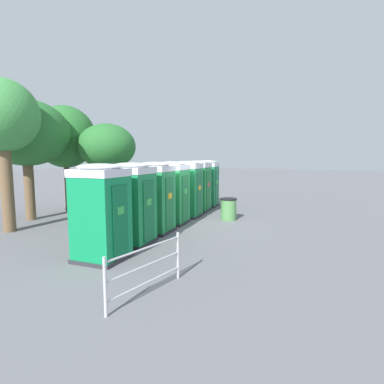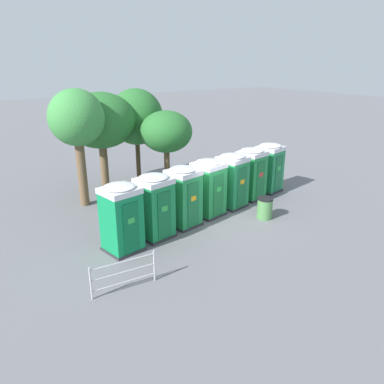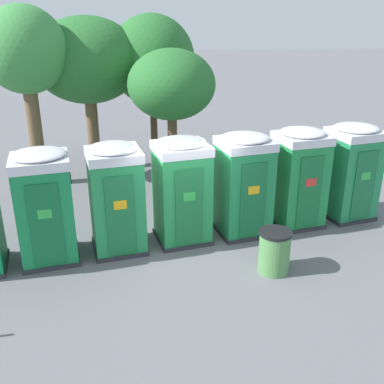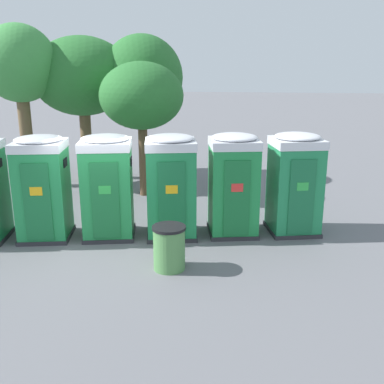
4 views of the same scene
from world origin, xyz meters
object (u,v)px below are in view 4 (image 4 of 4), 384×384
at_px(street_tree_1, 82,77).
at_px(street_tree_2, 142,97).
at_px(portapotty_3, 108,186).
at_px(street_tree_0, 142,78).
at_px(portapotty_4, 171,186).
at_px(street_tree_3, 19,66).
at_px(portapotty_6, 295,183).
at_px(trash_can, 169,248).
at_px(portapotty_2, 43,187).
at_px(portapotty_5, 233,184).

bearing_deg(street_tree_1, street_tree_2, -36.95).
distance_m(portapotty_3, street_tree_0, 6.48).
bearing_deg(portapotty_4, street_tree_3, 144.95).
distance_m(portapotty_6, street_tree_1, 8.94).
bearing_deg(street_tree_3, portapotty_6, -21.07).
bearing_deg(street_tree_2, portapotty_4, -66.23).
distance_m(street_tree_3, trash_can, 9.21).
bearing_deg(trash_can, street_tree_0, 106.86).
height_order(portapotty_2, portapotty_6, same).
bearing_deg(street_tree_3, trash_can, -44.58).
distance_m(street_tree_0, street_tree_1, 2.14).
distance_m(portapotty_3, street_tree_1, 6.68).
bearing_deg(street_tree_0, street_tree_3, -155.06).
distance_m(portapotty_6, trash_can, 3.84).
relative_size(portapotty_4, street_tree_0, 0.49).
relative_size(portapotty_2, street_tree_2, 0.60).
xyz_separation_m(portapotty_4, trash_can, (0.29, -1.92, -0.81)).
bearing_deg(portapotty_4, trash_can, -81.31).
relative_size(street_tree_0, trash_can, 5.48).
height_order(portapotty_5, street_tree_0, street_tree_0).
height_order(portapotty_2, street_tree_3, street_tree_3).
xyz_separation_m(portapotty_5, trash_can, (-1.21, -2.28, -0.81)).
relative_size(portapotty_5, portapotty_6, 1.00).
bearing_deg(portapotty_2, street_tree_0, 80.96).
relative_size(portapotty_5, trash_can, 2.69).
bearing_deg(street_tree_0, street_tree_2, -77.38).
distance_m(portapotty_2, street_tree_2, 4.67).
height_order(portapotty_4, trash_can, portapotty_4).
height_order(portapotty_6, street_tree_0, street_tree_0).
xyz_separation_m(street_tree_0, trash_can, (2.33, -7.68, -3.20)).
bearing_deg(street_tree_3, portapotty_3, -45.34).
xyz_separation_m(portapotty_3, street_tree_2, (0.01, 3.68, 1.89)).
xyz_separation_m(street_tree_2, trash_can, (1.81, -5.36, -2.69)).
xyz_separation_m(street_tree_1, trash_can, (4.44, -7.34, -3.22)).
xyz_separation_m(street_tree_1, street_tree_2, (2.63, -1.98, -0.53)).
bearing_deg(portapotty_4, portapotty_2, -169.60).
height_order(portapotty_4, street_tree_3, street_tree_3).
distance_m(street_tree_1, trash_can, 9.16).
relative_size(portapotty_6, street_tree_3, 0.47).
height_order(portapotty_3, street_tree_1, street_tree_1).
distance_m(portapotty_2, street_tree_0, 6.83).
distance_m(portapotty_4, street_tree_3, 7.55).
bearing_deg(street_tree_3, street_tree_0, 24.94).
bearing_deg(portapotty_4, portapotty_6, 12.22).
distance_m(street_tree_1, street_tree_3, 2.15).
distance_m(portapotty_4, street_tree_0, 6.56).
distance_m(portapotty_4, street_tree_2, 4.20).
height_order(portapotty_4, street_tree_1, street_tree_1).
height_order(portapotty_4, portapotty_6, same).
xyz_separation_m(portapotty_2, street_tree_1, (-1.11, 5.97, 2.41)).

